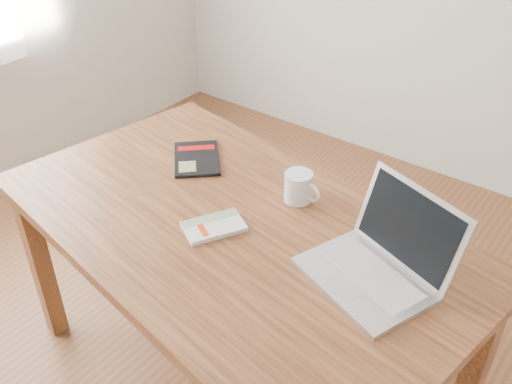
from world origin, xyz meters
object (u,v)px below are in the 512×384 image
Objects in this scene: white_guidebook at (214,227)px; black_guidebook at (197,158)px; laptop at (380,260)px; desk at (232,244)px; coffee_mug at (299,187)px.

black_guidebook is at bearing 168.24° from white_guidebook.
white_guidebook is 0.50× the size of laptop.
desk is at bearing -153.04° from laptop.
black_guidebook is 0.82m from laptop.
white_guidebook reaches higher than desk.
black_guidebook is at bearing -170.96° from laptop.
white_guidebook is 0.76× the size of black_guidebook.
coffee_mug reaches higher than black_guidebook.
laptop is 0.41m from coffee_mug.
laptop is (0.49, 0.12, 0.04)m from white_guidebook.
black_guidebook is 0.44m from coffee_mug.
laptop is at bearing -17.61° from coffee_mug.
laptop is (0.80, -0.15, 0.04)m from black_guidebook.
desk is 0.49m from laptop.
black_guidebook is at bearing -171.57° from coffee_mug.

